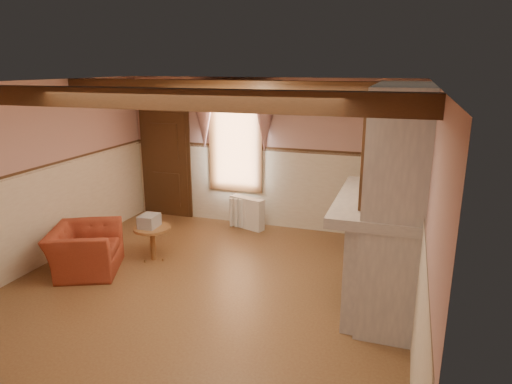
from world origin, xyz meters
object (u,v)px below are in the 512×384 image
(armchair, at_px, (85,250))
(bowl, at_px, (381,194))
(side_table, at_px, (153,243))
(mantel_clock, at_px, (385,175))
(radiator, at_px, (247,213))
(oil_lamp, at_px, (385,175))

(armchair, xyz_separation_m, bowl, (4.18, 0.51, 1.11))
(side_table, height_order, mantel_clock, mantel_clock)
(side_table, xyz_separation_m, radiator, (0.92, 1.88, 0.02))
(side_table, bearing_deg, radiator, 63.83)
(radiator, distance_m, bowl, 3.45)
(bowl, bearing_deg, mantel_clock, 90.00)
(radiator, height_order, mantel_clock, mantel_clock)
(radiator, xyz_separation_m, oil_lamp, (2.52, -1.46, 1.26))
(bowl, height_order, oil_lamp, oil_lamp)
(side_table, distance_m, radiator, 2.09)
(side_table, distance_m, bowl, 3.65)
(side_table, relative_size, bowl, 1.86)
(side_table, distance_m, oil_lamp, 3.70)
(side_table, bearing_deg, armchair, -136.85)
(side_table, xyz_separation_m, bowl, (3.44, -0.18, 1.18))
(bowl, bearing_deg, oil_lamp, 90.00)
(side_table, xyz_separation_m, mantel_clock, (3.44, 0.58, 1.25))
(armchair, bearing_deg, bowl, -106.80)
(bowl, distance_m, oil_lamp, 0.61)
(side_table, distance_m, mantel_clock, 3.71)
(side_table, relative_size, mantel_clock, 2.41)
(side_table, height_order, radiator, radiator)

